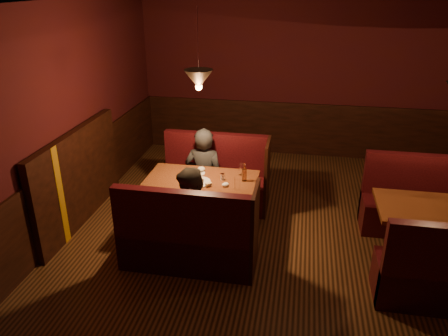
% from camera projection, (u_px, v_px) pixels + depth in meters
% --- Properties ---
extents(room, '(6.02, 7.02, 2.92)m').
position_uv_depth(room, '(273.00, 176.00, 4.98)').
color(room, black).
rests_on(room, ground).
extents(main_table, '(1.42, 0.86, 1.00)m').
position_uv_depth(main_table, '(202.00, 192.00, 5.63)').
color(main_table, '#5B2710').
rests_on(main_table, ground).
extents(main_bench_far, '(1.57, 0.56, 1.07)m').
position_uv_depth(main_bench_far, '(216.00, 183.00, 6.46)').
color(main_bench_far, black).
rests_on(main_bench_far, ground).
extents(main_bench_near, '(1.57, 0.56, 1.07)m').
position_uv_depth(main_bench_near, '(188.00, 243.00, 5.00)').
color(main_bench_near, black).
rests_on(main_bench_near, ground).
extents(second_table, '(1.30, 0.83, 0.73)m').
position_uv_depth(second_table, '(434.00, 223.00, 5.01)').
color(second_table, '#5B2710').
rests_on(second_table, ground).
extents(second_bench_far, '(1.44, 0.54, 1.03)m').
position_uv_depth(second_bench_far, '(418.00, 207.00, 5.80)').
color(second_bench_far, black).
rests_on(second_bench_far, ground).
extents(diner_a, '(0.58, 0.39, 1.56)m').
position_uv_depth(diner_a, '(204.00, 157.00, 6.21)').
color(diner_a, '#2B2B2B').
rests_on(diner_a, ground).
extents(diner_b, '(0.80, 0.67, 1.49)m').
position_uv_depth(diner_b, '(193.00, 201.00, 5.07)').
color(diner_b, black).
rests_on(diner_b, ground).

